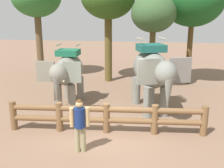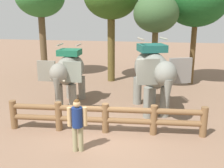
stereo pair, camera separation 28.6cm
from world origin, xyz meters
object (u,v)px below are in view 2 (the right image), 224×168
(tourist_woman_in_black, at_px, (77,122))
(tree_deep_back, at_px, (156,15))
(elephant_center, at_px, (153,72))
(elephant_near_left, at_px, (69,72))
(log_fence, at_px, (105,116))
(tree_back_center, at_px, (197,0))

(tourist_woman_in_black, xyz_separation_m, tree_deep_back, (2.03, 7.23, 2.99))
(elephant_center, xyz_separation_m, tree_deep_back, (-0.03, 3.44, 2.22))
(elephant_near_left, xyz_separation_m, tourist_woman_in_black, (1.60, -4.00, -0.58))
(log_fence, bearing_deg, tourist_woman_in_black, -110.71)
(tree_deep_back, bearing_deg, elephant_center, -89.49)
(tourist_woman_in_black, height_order, tree_deep_back, tree_deep_back)
(tourist_woman_in_black, bearing_deg, elephant_center, 61.41)
(log_fence, bearing_deg, elephant_near_left, 130.14)
(elephant_near_left, relative_size, tourist_woman_in_black, 1.91)
(elephant_center, bearing_deg, tree_deep_back, 90.51)
(log_fence, relative_size, tourist_woman_in_black, 4.15)
(tourist_woman_in_black, height_order, tree_back_center, tree_back_center)
(tree_back_center, bearing_deg, tourist_woman_in_black, -115.20)
(tree_deep_back, bearing_deg, tree_back_center, 37.24)
(tourist_woman_in_black, bearing_deg, log_fence, 69.29)
(log_fence, height_order, tourist_woman_in_black, tourist_woman_in_black)
(elephant_near_left, relative_size, elephant_center, 0.86)
(elephant_center, height_order, tree_deep_back, tree_deep_back)
(tree_back_center, bearing_deg, tree_deep_back, -142.76)
(tree_back_center, height_order, tree_deep_back, tree_back_center)
(log_fence, distance_m, tree_deep_back, 6.84)
(log_fence, height_order, elephant_near_left, elephant_near_left)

